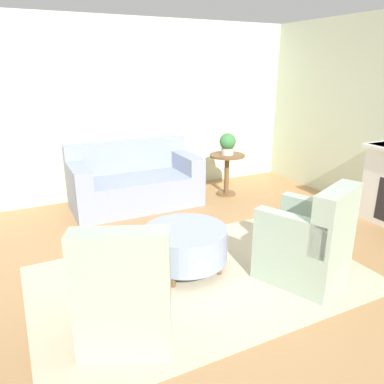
{
  "coord_description": "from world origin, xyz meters",
  "views": [
    {
      "loc": [
        -1.6,
        -2.97,
        2.08
      ],
      "look_at": [
        0.15,
        0.55,
        0.75
      ],
      "focal_mm": 35.0,
      "sensor_mm": 36.0,
      "label": 1
    }
  ],
  "objects_px": {
    "potted_plant_on_side_table": "(228,143)",
    "armchair_right": "(309,244)",
    "ottoman_table": "(186,244)",
    "side_table": "(227,167)",
    "couch": "(135,183)",
    "armchair_left": "(126,292)"
  },
  "relations": [
    {
      "from": "potted_plant_on_side_table",
      "to": "armchair_right",
      "type": "bearing_deg",
      "value": -104.12
    },
    {
      "from": "ottoman_table",
      "to": "armchair_right",
      "type": "bearing_deg",
      "value": -35.55
    },
    {
      "from": "armchair_right",
      "to": "potted_plant_on_side_table",
      "type": "relative_size",
      "value": 2.88
    },
    {
      "from": "side_table",
      "to": "potted_plant_on_side_table",
      "type": "bearing_deg",
      "value": 116.57
    },
    {
      "from": "armchair_right",
      "to": "potted_plant_on_side_table",
      "type": "height_order",
      "value": "potted_plant_on_side_table"
    },
    {
      "from": "armchair_right",
      "to": "potted_plant_on_side_table",
      "type": "distance_m",
      "value": 2.77
    },
    {
      "from": "side_table",
      "to": "couch",
      "type": "bearing_deg",
      "value": 172.42
    },
    {
      "from": "armchair_left",
      "to": "ottoman_table",
      "type": "bearing_deg",
      "value": 40.12
    },
    {
      "from": "armchair_right",
      "to": "couch",
      "type": "bearing_deg",
      "value": 107.0
    },
    {
      "from": "potted_plant_on_side_table",
      "to": "couch",
      "type": "bearing_deg",
      "value": 172.42
    },
    {
      "from": "armchair_left",
      "to": "ottoman_table",
      "type": "distance_m",
      "value": 1.13
    },
    {
      "from": "ottoman_table",
      "to": "couch",
      "type": "bearing_deg",
      "value": 86.25
    },
    {
      "from": "couch",
      "to": "ottoman_table",
      "type": "xyz_separation_m",
      "value": [
        -0.14,
        -2.13,
        -0.05
      ]
    },
    {
      "from": "ottoman_table",
      "to": "armchair_left",
      "type": "bearing_deg",
      "value": -139.88
    },
    {
      "from": "armchair_right",
      "to": "ottoman_table",
      "type": "xyz_separation_m",
      "value": [
        -1.01,
        0.72,
        -0.1
      ]
    },
    {
      "from": "side_table",
      "to": "potted_plant_on_side_table",
      "type": "relative_size",
      "value": 1.96
    },
    {
      "from": "side_table",
      "to": "armchair_left",
      "type": "bearing_deg",
      "value": -133.77
    },
    {
      "from": "couch",
      "to": "armchair_right",
      "type": "height_order",
      "value": "armchair_right"
    },
    {
      "from": "couch",
      "to": "side_table",
      "type": "relative_size",
      "value": 2.79
    },
    {
      "from": "couch",
      "to": "ottoman_table",
      "type": "relative_size",
      "value": 2.19
    },
    {
      "from": "couch",
      "to": "side_table",
      "type": "distance_m",
      "value": 1.56
    },
    {
      "from": "couch",
      "to": "potted_plant_on_side_table",
      "type": "relative_size",
      "value": 5.48
    }
  ]
}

